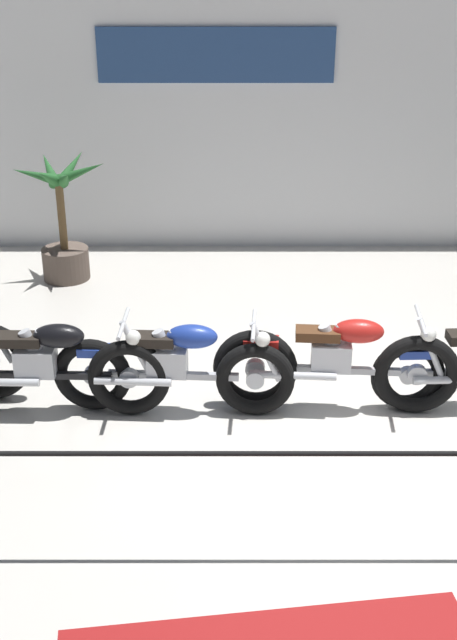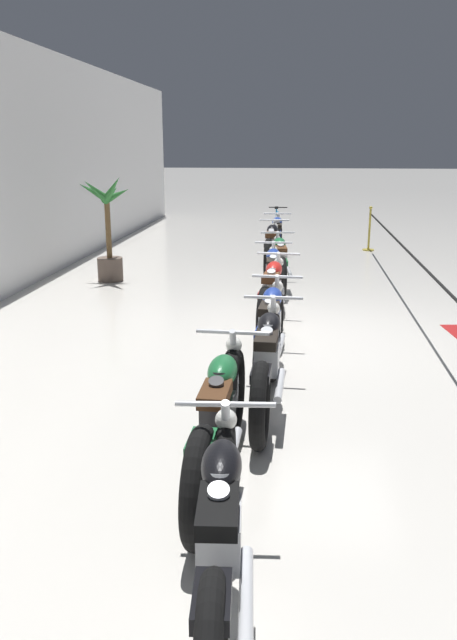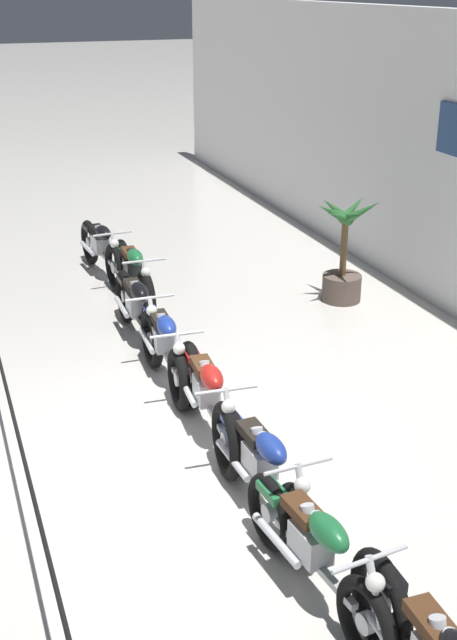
# 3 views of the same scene
# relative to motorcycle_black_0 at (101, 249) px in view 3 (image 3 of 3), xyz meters

# --- Properties ---
(ground_plane) EXTENTS (120.00, 120.00, 0.00)m
(ground_plane) POSITION_rel_motorcycle_black_0_xyz_m (5.37, -0.56, -0.48)
(ground_plane) COLOR silver
(motorcycle_black_0) EXTENTS (2.22, 0.62, 0.96)m
(motorcycle_black_0) POSITION_rel_motorcycle_black_0_xyz_m (0.00, 0.00, 0.00)
(motorcycle_black_0) COLOR black
(motorcycle_black_0) RESTS_ON ground
(motorcycle_green_1) EXTENTS (2.36, 0.62, 0.97)m
(motorcycle_green_1) POSITION_rel_motorcycle_black_0_xyz_m (1.41, 0.18, -0.00)
(motorcycle_green_1) COLOR black
(motorcycle_green_1) RESTS_ON ground
(motorcycle_black_2) EXTENTS (2.33, 0.62, 0.96)m
(motorcycle_black_2) POSITION_rel_motorcycle_black_0_xyz_m (2.76, -0.10, -0.01)
(motorcycle_black_2) COLOR black
(motorcycle_black_2) RESTS_ON ground
(motorcycle_blue_3) EXTENTS (2.23, 0.62, 0.94)m
(motorcycle_blue_3) POSITION_rel_motorcycle_black_0_xyz_m (3.94, -0.08, -0.02)
(motorcycle_blue_3) COLOR black
(motorcycle_blue_3) RESTS_ON ground
(motorcycle_red_4) EXTENTS (2.27, 0.62, 0.97)m
(motorcycle_red_4) POSITION_rel_motorcycle_black_0_xyz_m (5.43, -0.03, -0.00)
(motorcycle_red_4) COLOR black
(motorcycle_red_4) RESTS_ON ground
(motorcycle_blue_5) EXTENTS (2.12, 0.62, 0.92)m
(motorcycle_blue_5) POSITION_rel_motorcycle_black_0_xyz_m (6.82, 0.02, -0.03)
(motorcycle_blue_5) COLOR black
(motorcycle_blue_5) RESTS_ON ground
(motorcycle_green_6) EXTENTS (2.12, 0.62, 0.92)m
(motorcycle_green_6) POSITION_rel_motorcycle_black_0_xyz_m (8.03, -0.05, -0.02)
(motorcycle_green_6) COLOR black
(motorcycle_green_6) RESTS_ON ground
(potted_palm_left_of_row) EXTENTS (1.18, 0.94, 1.67)m
(potted_palm_left_of_row) POSITION_rel_motorcycle_black_0_xyz_m (2.34, 3.22, 0.18)
(potted_palm_left_of_row) COLOR brown
(potted_palm_left_of_row) RESTS_ON ground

